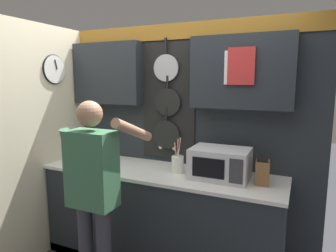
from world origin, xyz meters
TOP-DOWN VIEW (x-y plane):
  - base_cabinet_counter at (0.00, -0.00)m, footprint 2.31×0.67m
  - back_wall_unit at (0.01, 0.30)m, footprint 2.88×0.23m
  - side_wall at (-1.17, -0.38)m, footprint 0.07×1.60m
  - microwave at (0.57, 0.02)m, footprint 0.50×0.35m
  - knife_block at (0.93, 0.02)m, footprint 0.13×0.16m
  - utensil_crock at (0.17, 0.02)m, footprint 0.11×0.11m
  - person at (-0.26, -0.66)m, footprint 0.54×0.62m

SIDE VIEW (x-z plane):
  - base_cabinet_counter at x=0.00m, z-range 0.00..0.93m
  - person at x=-0.26m, z-range 0.15..1.79m
  - utensil_crock at x=0.17m, z-range 0.86..1.19m
  - knife_block at x=0.93m, z-range 0.89..1.17m
  - microwave at x=0.57m, z-range 0.93..1.20m
  - side_wall at x=-1.17m, z-range 0.02..2.35m
  - back_wall_unit at x=0.01m, z-range 0.29..2.62m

